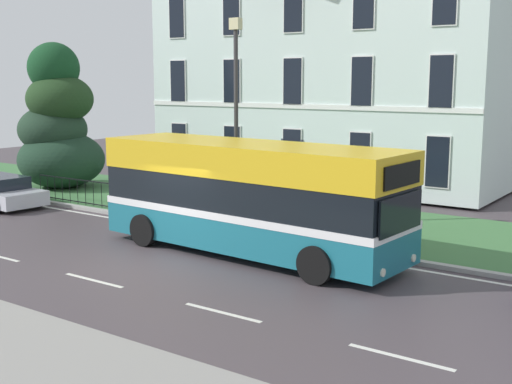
{
  "coord_description": "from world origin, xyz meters",
  "views": [
    {
      "loc": [
        12.27,
        -12.41,
        4.87
      ],
      "look_at": [
        1.16,
        3.52,
        1.58
      ],
      "focal_mm": 46.58,
      "sensor_mm": 36.0,
      "label": 1
    }
  ],
  "objects_px": {
    "evergreen_tree": "(58,128)",
    "street_lamp_post": "(236,109)",
    "georgian_townhouse": "(341,57)",
    "litter_bin": "(125,190)",
    "single_decker_bus": "(250,196)"
  },
  "relations": [
    {
      "from": "evergreen_tree",
      "to": "street_lamp_post",
      "type": "height_order",
      "value": "street_lamp_post"
    },
    {
      "from": "georgian_townhouse",
      "to": "single_decker_bus",
      "type": "bearing_deg",
      "value": -71.86
    },
    {
      "from": "georgian_townhouse",
      "to": "street_lamp_post",
      "type": "height_order",
      "value": "georgian_townhouse"
    },
    {
      "from": "evergreen_tree",
      "to": "street_lamp_post",
      "type": "bearing_deg",
      "value": -9.57
    },
    {
      "from": "georgian_townhouse",
      "to": "evergreen_tree",
      "type": "distance_m",
      "value": 13.61
    },
    {
      "from": "georgian_townhouse",
      "to": "single_decker_bus",
      "type": "xyz_separation_m",
      "value": [
        4.62,
        -14.09,
        -4.32
      ]
    },
    {
      "from": "evergreen_tree",
      "to": "street_lamp_post",
      "type": "distance_m",
      "value": 11.46
    },
    {
      "from": "evergreen_tree",
      "to": "single_decker_bus",
      "type": "xyz_separation_m",
      "value": [
        13.45,
        -4.25,
        -1.1
      ]
    },
    {
      "from": "georgian_townhouse",
      "to": "evergreen_tree",
      "type": "relative_size",
      "value": 2.59
    },
    {
      "from": "georgian_townhouse",
      "to": "litter_bin",
      "type": "bearing_deg",
      "value": -106.52
    },
    {
      "from": "single_decker_bus",
      "to": "street_lamp_post",
      "type": "distance_m",
      "value": 3.97
    },
    {
      "from": "evergreen_tree",
      "to": "single_decker_bus",
      "type": "bearing_deg",
      "value": -17.55
    },
    {
      "from": "georgian_townhouse",
      "to": "single_decker_bus",
      "type": "height_order",
      "value": "georgian_townhouse"
    },
    {
      "from": "street_lamp_post",
      "to": "litter_bin",
      "type": "bearing_deg",
      "value": 174.68
    },
    {
      "from": "georgian_townhouse",
      "to": "evergreen_tree",
      "type": "xyz_separation_m",
      "value": [
        -8.83,
        -9.84,
        -3.22
      ]
    }
  ]
}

